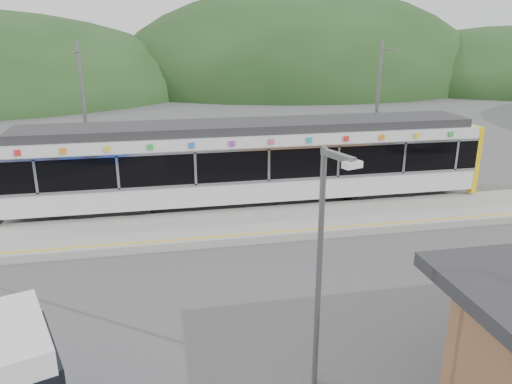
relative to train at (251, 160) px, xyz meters
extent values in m
plane|color=#4C4C4F|center=(-0.07, -6.00, -2.06)|extent=(120.00, 120.00, 0.00)
ellipsoid|color=#1E3D19|center=(15.93, 48.00, -2.06)|extent=(52.00, 39.00, 26.00)
ellipsoid|color=#1E3D19|center=(44.93, 42.00, -2.06)|extent=(44.00, 33.00, 16.00)
cube|color=#9E9E99|center=(-0.07, -2.70, -1.91)|extent=(26.00, 3.20, 0.30)
cube|color=yellow|center=(-0.07, -4.00, -1.76)|extent=(26.00, 0.10, 0.01)
cube|color=black|center=(-6.02, 0.00, -1.76)|extent=(3.20, 2.20, 0.56)
cube|color=black|center=(5.98, 0.00, -1.76)|extent=(3.20, 2.20, 0.56)
cube|color=silver|center=(-0.02, 0.00, -1.02)|extent=(20.00, 2.90, 0.92)
cube|color=black|center=(-0.02, 0.00, 0.16)|extent=(20.00, 2.96, 1.45)
cube|color=silver|center=(-0.02, -1.50, -0.51)|extent=(20.00, 0.05, 0.10)
cube|color=silver|center=(-0.02, -1.50, 0.84)|extent=(20.00, 0.05, 0.10)
cube|color=silver|center=(-0.02, 0.00, 1.11)|extent=(20.00, 2.90, 0.45)
cube|color=#2D2D30|center=(-0.02, 0.00, 1.52)|extent=(19.40, 2.50, 0.36)
cube|color=yellow|center=(10.10, 0.00, -0.16)|extent=(0.24, 2.92, 3.00)
cube|color=black|center=(-10.12, 0.00, -0.16)|extent=(0.20, 2.92, 3.00)
cube|color=silver|center=(-8.52, -1.50, 0.16)|extent=(0.10, 0.05, 1.35)
cube|color=silver|center=(-5.52, -1.50, 0.16)|extent=(0.10, 0.05, 1.35)
cube|color=silver|center=(-2.52, -1.50, 0.16)|extent=(0.10, 0.05, 1.35)
cube|color=silver|center=(0.48, -1.50, 0.16)|extent=(0.10, 0.05, 1.35)
cube|color=silver|center=(3.48, -1.50, 0.16)|extent=(0.10, 0.05, 1.35)
cube|color=silver|center=(6.48, -1.50, 0.16)|extent=(0.10, 0.05, 1.35)
cube|color=silver|center=(8.98, -1.50, 0.16)|extent=(0.10, 0.05, 1.35)
cube|color=red|center=(-9.02, -1.49, 1.12)|extent=(0.22, 0.04, 0.22)
cube|color=orange|center=(-7.42, -1.49, 1.12)|extent=(0.22, 0.04, 0.22)
cube|color=yellow|center=(-5.82, -1.49, 1.12)|extent=(0.22, 0.04, 0.22)
cube|color=green|center=(-4.22, -1.49, 1.12)|extent=(0.22, 0.04, 0.22)
cube|color=blue|center=(-2.62, -1.49, 1.12)|extent=(0.22, 0.04, 0.22)
cube|color=purple|center=(-1.02, -1.49, 1.12)|extent=(0.22, 0.04, 0.22)
cube|color=#E54C8C|center=(0.58, -1.49, 1.12)|extent=(0.22, 0.04, 0.22)
cube|color=#19A5A5|center=(2.18, -1.49, 1.12)|extent=(0.22, 0.04, 0.22)
cube|color=red|center=(3.78, -1.49, 1.12)|extent=(0.22, 0.04, 0.22)
cube|color=orange|center=(5.38, -1.49, 1.12)|extent=(0.22, 0.04, 0.22)
cube|color=yellow|center=(6.98, -1.49, 1.12)|extent=(0.22, 0.04, 0.22)
cube|color=green|center=(8.58, -1.49, 1.12)|extent=(0.22, 0.04, 0.22)
cylinder|color=slate|center=(-7.07, 2.60, 1.44)|extent=(0.18, 0.18, 7.00)
cube|color=slate|center=(-7.07, 1.80, 4.54)|extent=(0.08, 1.80, 0.08)
cylinder|color=slate|center=(6.93, 2.60, 1.44)|extent=(0.18, 0.18, 7.00)
cube|color=slate|center=(6.93, 1.80, 4.54)|extent=(0.08, 1.80, 0.08)
cylinder|color=slate|center=(-0.80, -11.92, 0.63)|extent=(0.12, 0.12, 5.39)
cube|color=slate|center=(-0.80, -12.32, 3.24)|extent=(0.41, 0.89, 0.12)
cube|color=silver|center=(-0.80, -12.73, 3.16)|extent=(0.39, 0.29, 0.12)
camera|label=1|loc=(-3.88, -20.75, 5.46)|focal=35.00mm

